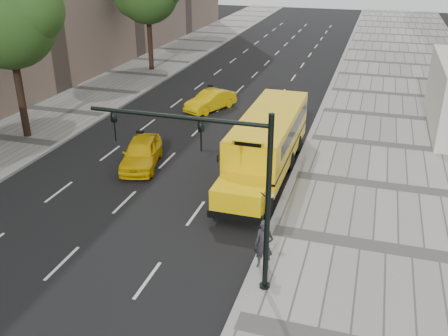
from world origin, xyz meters
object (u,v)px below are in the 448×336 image
(tree_b, at_px, (9,20))
(school_bus, at_px, (268,139))
(pedestrian, at_px, (264,245))
(taxi_near, at_px, (141,153))
(taxi_far, at_px, (211,101))
(traffic_signal, at_px, (226,178))

(tree_b, xyz_separation_m, school_bus, (14.90, -0.30, -5.23))
(school_bus, distance_m, pedestrian, 8.82)
(school_bus, height_order, taxi_near, school_bus)
(school_bus, relative_size, pedestrian, 6.06)
(school_bus, relative_size, taxi_near, 2.65)
(taxi_far, height_order, traffic_signal, traffic_signal)
(taxi_far, bearing_deg, school_bus, -31.68)
(pedestrian, relative_size, traffic_signal, 0.30)
(tree_b, height_order, traffic_signal, tree_b)
(taxi_near, distance_m, taxi_far, 10.23)
(pedestrian, bearing_deg, traffic_signal, -129.68)
(school_bus, height_order, taxi_far, school_bus)
(tree_b, distance_m, pedestrian, 19.81)
(taxi_far, bearing_deg, traffic_signal, -46.20)
(tree_b, distance_m, taxi_far, 13.79)
(tree_b, bearing_deg, taxi_near, -11.57)
(taxi_near, relative_size, taxi_far, 1.05)
(taxi_far, xyz_separation_m, traffic_signal, (6.75, -18.52, 3.41))
(taxi_near, xyz_separation_m, taxi_far, (0.45, 10.22, -0.06))
(tree_b, relative_size, pedestrian, 5.05)
(pedestrian, xyz_separation_m, traffic_signal, (-1.10, -1.11, 2.99))
(school_bus, xyz_separation_m, traffic_signal, (0.69, -9.72, 2.33))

